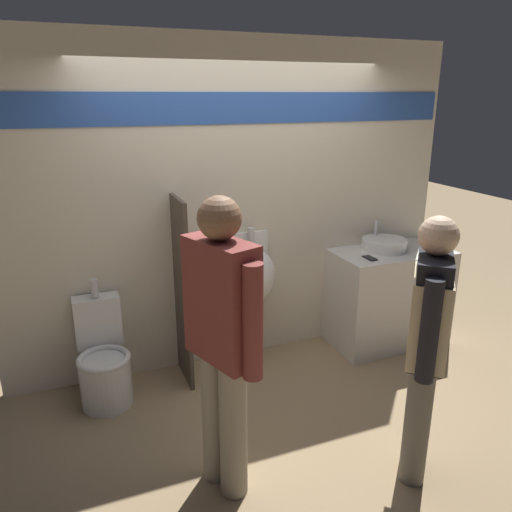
{
  "coord_description": "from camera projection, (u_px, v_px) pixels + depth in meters",
  "views": [
    {
      "loc": [
        -1.38,
        -3.26,
        2.25
      ],
      "look_at": [
        0.0,
        0.17,
        1.05
      ],
      "focal_mm": 35.0,
      "sensor_mm": 36.0,
      "label": 1
    }
  ],
  "objects": [
    {
      "name": "urinal_near_counter",
      "position": [
        255.0,
        275.0,
        4.23
      ],
      "size": [
        0.35,
        0.3,
        1.18
      ],
      "color": "silver",
      "rests_on": "ground_plane"
    },
    {
      "name": "ground_plane",
      "position": [
        264.0,
        384.0,
        4.06
      ],
      "size": [
        16.0,
        16.0,
        0.0
      ],
      "primitive_type": "plane",
      "color": "#997F5B"
    },
    {
      "name": "person_in_vest",
      "position": [
        427.0,
        334.0,
        2.84
      ],
      "size": [
        0.44,
        0.47,
        1.64
      ],
      "rotation": [
        0.0,
        0.0,
        0.87
      ],
      "color": "#666056",
      "rests_on": "ground_plane"
    },
    {
      "name": "cell_phone",
      "position": [
        370.0,
        258.0,
        4.3
      ],
      "size": [
        0.07,
        0.14,
        0.01
      ],
      "color": "black",
      "rests_on": "sink_counter"
    },
    {
      "name": "sink_basin",
      "position": [
        384.0,
        244.0,
        4.53
      ],
      "size": [
        0.4,
        0.4,
        0.24
      ],
      "color": "white",
      "rests_on": "sink_counter"
    },
    {
      "name": "divider_near_counter",
      "position": [
        182.0,
        293.0,
        3.94
      ],
      "size": [
        0.03,
        0.44,
        1.52
      ],
      "color": "#4C4238",
      "rests_on": "ground_plane"
    },
    {
      "name": "toilet",
      "position": [
        104.0,
        363.0,
        3.78
      ],
      "size": [
        0.39,
        0.56,
        0.92
      ],
      "color": "white",
      "rests_on": "ground_plane"
    },
    {
      "name": "display_wall",
      "position": [
        237.0,
        206.0,
        4.17
      ],
      "size": [
        3.91,
        0.07,
        2.7
      ],
      "color": "beige",
      "rests_on": "ground_plane"
    },
    {
      "name": "person_with_lanyard",
      "position": [
        222.0,
        338.0,
        2.73
      ],
      "size": [
        0.33,
        0.59,
        1.77
      ],
      "rotation": [
        0.0,
        0.0,
        1.91
      ],
      "color": "gray",
      "rests_on": "ground_plane"
    },
    {
      "name": "sink_counter",
      "position": [
        388.0,
        297.0,
        4.65
      ],
      "size": [
        1.06,
        0.59,
        0.9
      ],
      "color": "silver",
      "rests_on": "ground_plane"
    }
  ]
}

